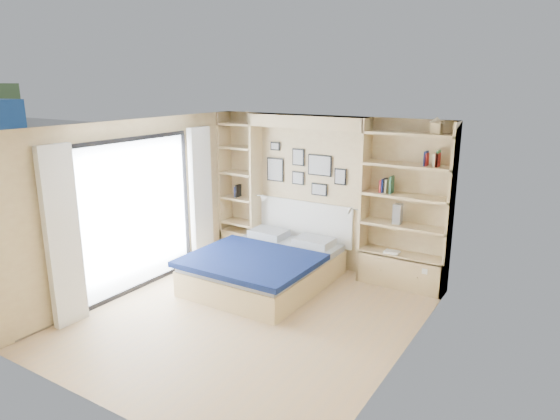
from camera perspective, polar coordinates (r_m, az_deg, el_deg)
The scene contains 8 objects.
ground at distance 6.72m, azimuth -3.55°, elevation -12.21°, with size 4.50×4.50×0.00m, color tan.
room_shell at distance 7.73m, azimuth 0.51°, elevation -0.00°, with size 4.50×4.50×4.50m.
bed at distance 7.64m, azimuth -1.70°, elevation -6.43°, with size 1.82×2.30×1.07m.
photo_gallery at distance 8.24m, azimuth 2.68°, elevation 4.66°, with size 1.48×0.02×0.82m.
reading_lamps at distance 8.09m, azimuth 2.80°, elevation 0.81°, with size 1.92×0.12×0.15m.
shelf_decor at distance 7.43m, azimuth 13.16°, elevation 3.94°, with size 3.52×0.23×2.03m.
deck at distance 9.13m, azimuth -22.41°, elevation -5.91°, with size 3.20×4.00×0.05m, color #6A604E.
deck_chair at distance 9.19m, azimuth -18.93°, elevation -3.17°, with size 0.48×0.75×0.73m.
Camera 1 is at (3.51, -4.87, 3.03)m, focal length 32.00 mm.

